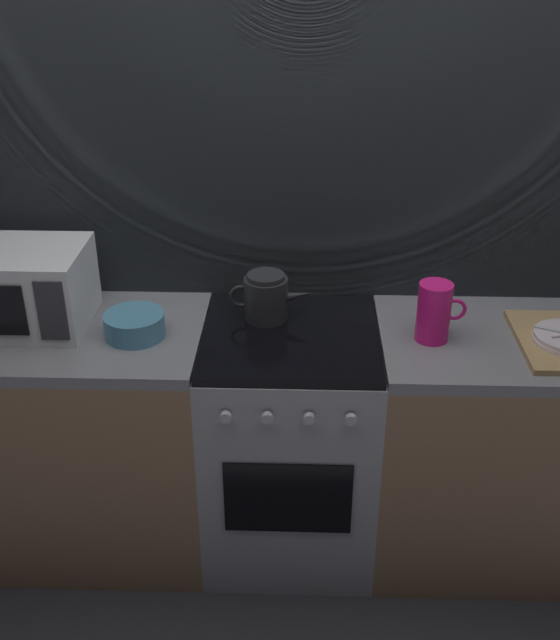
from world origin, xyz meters
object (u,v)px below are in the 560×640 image
Objects in this scene: microwave at (18,287)px; pitcher at (434,312)px; stove_unit at (290,442)px; mixing_bowl at (135,325)px; kettle at (266,297)px.

microwave is 2.30× the size of pitcher.
stove_unit is 4.50× the size of pitcher.
pitcher is (0.98, 0.01, 0.06)m from mixing_bowl.
kettle is at bearing 4.23° from microwave.
pitcher reaches higher than mixing_bowl.
microwave reaches higher than stove_unit.
microwave is at bearing -175.77° from kettle.
kettle is at bearing 18.03° from mixing_bowl.
kettle is 1.42× the size of mixing_bowl.
kettle is 1.42× the size of pitcher.
microwave is at bearing 177.20° from pitcher.
stove_unit is 0.55m from kettle.
stove_unit is 1.09m from microwave.
microwave is 0.84m from kettle.
mixing_bowl is 0.98m from pitcher.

